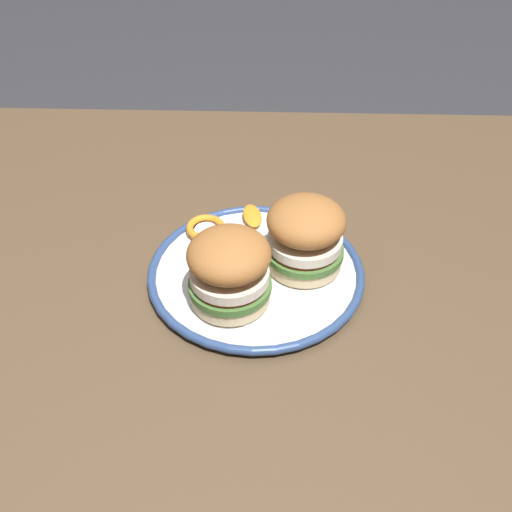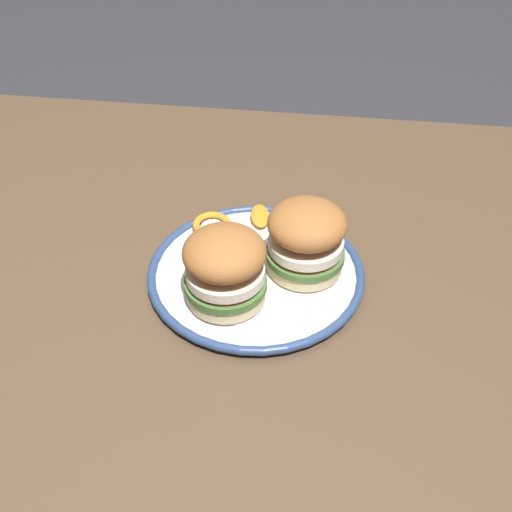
% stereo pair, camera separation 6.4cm
% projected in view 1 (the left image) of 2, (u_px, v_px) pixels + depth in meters
% --- Properties ---
extents(dining_table, '(1.42, 1.06, 0.71)m').
position_uv_depth(dining_table, '(201.00, 340.00, 0.88)').
color(dining_table, brown).
rests_on(dining_table, ground).
extents(dinner_plate, '(0.30, 0.30, 0.02)m').
position_uv_depth(dinner_plate, '(256.00, 273.00, 0.85)').
color(dinner_plate, white).
rests_on(dinner_plate, dining_table).
extents(sandwich_half_left, '(0.15, 0.15, 0.10)m').
position_uv_depth(sandwich_half_left, '(305.00, 235.00, 0.82)').
color(sandwich_half_left, beige).
rests_on(sandwich_half_left, dinner_plate).
extents(sandwich_half_right, '(0.15, 0.15, 0.10)m').
position_uv_depth(sandwich_half_right, '(229.00, 269.00, 0.77)').
color(sandwich_half_right, beige).
rests_on(sandwich_half_right, dinner_plate).
extents(orange_peel_curled, '(0.08, 0.08, 0.01)m').
position_uv_depth(orange_peel_curled, '(206.00, 228.00, 0.91)').
color(orange_peel_curled, orange).
rests_on(orange_peel_curled, dinner_plate).
extents(orange_peel_strip_long, '(0.04, 0.06, 0.01)m').
position_uv_depth(orange_peel_strip_long, '(252.00, 216.00, 0.93)').
color(orange_peel_strip_long, orange).
rests_on(orange_peel_strip_long, dinner_plate).
extents(orange_peel_strip_short, '(0.04, 0.07, 0.01)m').
position_uv_depth(orange_peel_strip_short, '(201.00, 249.00, 0.87)').
color(orange_peel_strip_short, orange).
rests_on(orange_peel_strip_short, dinner_plate).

